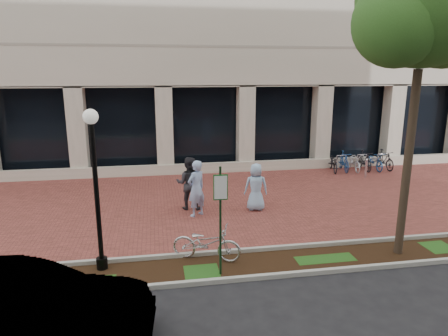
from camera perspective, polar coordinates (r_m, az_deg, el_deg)
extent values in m
plane|color=black|center=(15.42, -0.23, -4.79)|extent=(120.00, 120.00, 0.00)
cube|color=brown|center=(15.42, -0.23, -4.77)|extent=(40.00, 9.00, 0.01)
cube|color=black|center=(10.67, 4.65, -13.56)|extent=(40.00, 1.50, 0.01)
cube|color=#A8A89F|center=(11.30, 3.69, -11.61)|extent=(40.00, 0.12, 0.12)
cube|color=#A8A89F|center=(10.01, 5.76, -15.19)|extent=(40.00, 0.12, 0.12)
cube|color=black|center=(20.36, -2.89, 5.79)|extent=(40.00, 0.15, 4.20)
cube|color=beige|center=(19.64, -2.43, 0.00)|extent=(40.00, 0.25, 0.50)
cube|color=beige|center=(19.68, -2.64, 5.52)|extent=(0.80, 0.80, 4.20)
cube|color=#153B1C|center=(9.61, -0.52, -7.75)|extent=(0.05, 0.05, 2.74)
cube|color=#175D22|center=(9.30, -0.51, -2.78)|extent=(0.34, 0.02, 0.62)
cube|color=white|center=(9.29, -0.49, -2.81)|extent=(0.30, 0.01, 0.56)
cylinder|color=black|center=(10.83, -17.02, -12.88)|extent=(0.28, 0.28, 0.30)
cylinder|color=black|center=(10.20, -17.68, -4.25)|extent=(0.12, 0.12, 3.71)
sphere|color=silver|center=(9.79, -18.53, 6.98)|extent=(0.36, 0.36, 0.36)
cylinder|color=#413225|center=(11.49, 24.73, 0.26)|extent=(0.22, 0.22, 4.93)
sphere|color=#2A561A|center=(12.09, 29.29, 17.69)|extent=(2.29, 2.29, 2.29)
sphere|color=#2A561A|center=(10.63, 23.65, 18.60)|extent=(2.12, 2.12, 2.12)
imported|color=silver|center=(10.68, -2.52, -10.64)|extent=(1.96, 1.29, 0.97)
imported|color=#99B6E5|center=(13.67, -3.98, -2.94)|extent=(0.86, 0.80, 1.96)
imported|color=#27272B|center=(14.40, -5.04, -2.18)|extent=(1.08, 0.92, 1.92)
imported|color=#99C0E4|center=(14.29, 4.58, -2.72)|extent=(0.91, 0.66, 1.72)
cylinder|color=silver|center=(19.82, 19.61, -0.19)|extent=(0.11, 0.11, 0.82)
sphere|color=silver|center=(19.72, 19.71, 1.10)|extent=(0.12, 0.12, 0.12)
imported|color=black|center=(20.61, 15.37, 0.74)|extent=(0.97, 1.80, 0.90)
imported|color=navy|center=(20.84, 16.75, 0.93)|extent=(0.76, 1.72, 1.00)
imported|color=silver|center=(21.10, 18.08, 0.85)|extent=(0.81, 1.77, 0.90)
imported|color=black|center=(21.35, 19.39, 1.03)|extent=(0.59, 1.69, 1.00)
imported|color=#205194|center=(21.64, 20.65, 0.94)|extent=(0.64, 1.72, 0.90)
imported|color=black|center=(21.91, 21.91, 1.12)|extent=(0.52, 1.67, 1.00)
cylinder|color=silver|center=(21.24, 18.72, 0.74)|extent=(0.04, 0.04, 0.80)
imported|color=silver|center=(8.20, -27.50, -18.16)|extent=(4.75, 2.00, 1.52)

